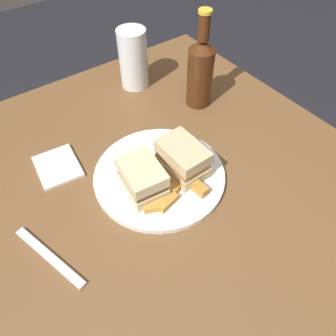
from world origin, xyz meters
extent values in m
plane|color=black|center=(0.00, 0.00, 0.00)|extent=(6.00, 6.00, 0.00)
cube|color=brown|center=(0.00, 0.00, 0.38)|extent=(1.01, 0.85, 0.75)
cylinder|color=white|center=(-0.02, -0.03, 0.76)|extent=(0.29, 0.29, 0.01)
cube|color=beige|center=(-0.01, -0.08, 0.78)|extent=(0.11, 0.09, 0.03)
cube|color=brown|center=(-0.01, -0.08, 0.80)|extent=(0.10, 0.08, 0.01)
cube|color=beige|center=(-0.01, -0.08, 0.82)|extent=(0.11, 0.09, 0.03)
cube|color=#CCB284|center=(0.00, 0.02, 0.78)|extent=(0.11, 0.08, 0.03)
cube|color=#B27A4C|center=(0.00, 0.02, 0.80)|extent=(0.10, 0.07, 0.02)
cube|color=#CCB284|center=(0.00, 0.02, 0.82)|extent=(0.11, 0.08, 0.03)
cube|color=gold|center=(0.05, -0.09, 0.77)|extent=(0.04, 0.05, 0.02)
cube|color=#B77F33|center=(0.03, -0.03, 0.77)|extent=(0.03, 0.05, 0.02)
cube|color=#B77F33|center=(0.01, -0.02, 0.77)|extent=(0.05, 0.03, 0.01)
cube|color=#B77F33|center=(0.02, -0.07, 0.77)|extent=(0.05, 0.04, 0.02)
cube|color=#B77F33|center=(0.06, 0.01, 0.77)|extent=(0.05, 0.02, 0.02)
cube|color=#B77F33|center=(0.05, -0.06, 0.77)|extent=(0.03, 0.05, 0.01)
cylinder|color=white|center=(-0.35, 0.12, 0.83)|extent=(0.08, 0.08, 0.16)
cylinder|color=gold|center=(-0.35, 0.12, 0.81)|extent=(0.07, 0.07, 0.12)
cylinder|color=#47230F|center=(-0.18, 0.21, 0.83)|extent=(0.07, 0.07, 0.16)
cone|color=#47230F|center=(-0.18, 0.21, 0.92)|extent=(0.07, 0.07, 0.02)
cylinder|color=#47230F|center=(-0.18, 0.21, 0.96)|extent=(0.03, 0.03, 0.06)
cylinder|color=gold|center=(-0.18, 0.21, 1.00)|extent=(0.03, 0.03, 0.01)
cube|color=silver|center=(-0.18, -0.20, 0.75)|extent=(0.12, 0.10, 0.01)
cube|color=silver|center=(0.02, -0.30, 0.75)|extent=(0.18, 0.07, 0.01)
camera|label=1|loc=(0.36, -0.29, 1.31)|focal=34.69mm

